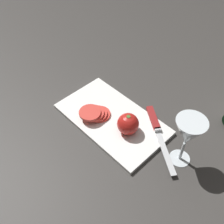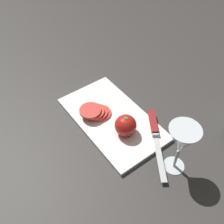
{
  "view_description": "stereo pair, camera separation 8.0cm",
  "coord_description": "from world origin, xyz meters",
  "px_view_note": "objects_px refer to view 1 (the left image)",
  "views": [
    {
      "loc": [
        -0.38,
        0.43,
        0.71
      ],
      "look_at": [
        0.06,
        0.01,
        0.04
      ],
      "focal_mm": 42.0,
      "sensor_mm": 36.0,
      "label": 1
    },
    {
      "loc": [
        -0.43,
        0.37,
        0.71
      ],
      "look_at": [
        0.06,
        0.01,
        0.04
      ],
      "focal_mm": 42.0,
      "sensor_mm": 36.0,
      "label": 2
    }
  ],
  "objects_px": {
    "whole_tomato": "(128,124)",
    "tomato_slice_stack_near": "(95,113)",
    "wine_glass": "(188,134)",
    "knife": "(155,124)"
  },
  "relations": [
    {
      "from": "whole_tomato",
      "to": "tomato_slice_stack_near",
      "type": "height_order",
      "value": "whole_tomato"
    },
    {
      "from": "whole_tomato",
      "to": "wine_glass",
      "type": "bearing_deg",
      "value": -165.91
    },
    {
      "from": "wine_glass",
      "to": "whole_tomato",
      "type": "xyz_separation_m",
      "value": [
        0.18,
        0.05,
        -0.07
      ]
    },
    {
      "from": "wine_glass",
      "to": "knife",
      "type": "relative_size",
      "value": 0.75
    },
    {
      "from": "whole_tomato",
      "to": "knife",
      "type": "relative_size",
      "value": 0.31
    },
    {
      "from": "wine_glass",
      "to": "tomato_slice_stack_near",
      "type": "height_order",
      "value": "wine_glass"
    },
    {
      "from": "wine_glass",
      "to": "knife",
      "type": "xyz_separation_m",
      "value": [
        0.14,
        -0.04,
        -0.1
      ]
    },
    {
      "from": "knife",
      "to": "tomato_slice_stack_near",
      "type": "xyz_separation_m",
      "value": [
        0.17,
        0.12,
        0.01
      ]
    },
    {
      "from": "knife",
      "to": "tomato_slice_stack_near",
      "type": "distance_m",
      "value": 0.21
    },
    {
      "from": "whole_tomato",
      "to": "knife",
      "type": "height_order",
      "value": "whole_tomato"
    }
  ]
}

